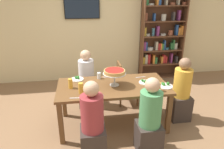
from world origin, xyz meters
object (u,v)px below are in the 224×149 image
at_px(diner_head_east, 181,94).
at_px(salad_plate_near_diner, 165,85).
at_px(television, 82,8).
at_px(cutlery_knife_near, 108,77).
at_px(diner_far_left, 87,82).
at_px(deep_dish_pizza_stand, 114,72).
at_px(salad_plate_far_diner, 145,82).
at_px(cutlery_fork_near, 98,96).
at_px(water_glass_clear_near, 99,76).
at_px(diner_near_left, 93,127).
at_px(diner_near_right, 150,122).
at_px(chair_far_right, 124,81).
at_px(beer_glass_amber_short, 81,88).
at_px(salad_plate_spare, 77,79).
at_px(cutlery_knife_far, 141,77).
at_px(beer_glass_amber_tall, 70,84).
at_px(dining_table, 113,90).
at_px(beer_glass_amber_spare, 158,87).
at_px(cutlery_fork_far, 76,98).
at_px(bookshelf, 162,36).

distance_m(diner_head_east, salad_plate_near_diner, 0.50).
bearing_deg(television, cutlery_knife_near, -78.25).
bearing_deg(diner_far_left, deep_dish_pizza_stand, 29.85).
height_order(salad_plate_far_diner, cutlery_fork_near, salad_plate_far_diner).
bearing_deg(water_glass_clear_near, diner_near_left, -100.21).
relative_size(diner_head_east, diner_near_right, 1.00).
distance_m(chair_far_right, beer_glass_amber_short, 1.31).
relative_size(salad_plate_spare, cutlery_knife_far, 1.26).
bearing_deg(beer_glass_amber_tall, diner_far_left, 70.22).
relative_size(salad_plate_near_diner, cutlery_knife_far, 1.38).
bearing_deg(television, dining_table, -79.14).
distance_m(diner_far_left, water_glass_clear_near, 0.57).
bearing_deg(salad_plate_near_diner, beer_glass_amber_tall, 173.90).
distance_m(beer_glass_amber_tall, beer_glass_amber_spare, 1.36).
height_order(dining_table, beer_glass_amber_short, beer_glass_amber_short).
height_order(dining_table, salad_plate_near_diner, salad_plate_near_diner).
xyz_separation_m(deep_dish_pizza_stand, salad_plate_far_diner, (0.52, 0.01, -0.21)).
relative_size(beer_glass_amber_tall, water_glass_clear_near, 1.46).
height_order(beer_glass_amber_spare, water_glass_clear_near, beer_glass_amber_spare).
bearing_deg(salad_plate_spare, deep_dish_pizza_stand, -28.71).
xyz_separation_m(beer_glass_amber_short, cutlery_fork_far, (-0.08, -0.15, -0.08)).
height_order(diner_head_east, beer_glass_amber_short, diner_head_east).
distance_m(cutlery_fork_far, cutlery_knife_far, 1.30).
distance_m(diner_near_left, cutlery_knife_far, 1.38).
relative_size(diner_near_left, deep_dish_pizza_stand, 3.09).
relative_size(beer_glass_amber_tall, cutlery_knife_far, 0.88).
distance_m(deep_dish_pizza_stand, cutlery_knife_near, 0.42).
distance_m(beer_glass_amber_short, cutlery_knife_near, 0.74).
bearing_deg(television, salad_plate_spare, -95.51).
bearing_deg(cutlery_knife_near, cutlery_fork_near, 76.39).
bearing_deg(deep_dish_pizza_stand, diner_far_left, 119.85).
bearing_deg(salad_plate_near_diner, salad_plate_spare, 160.54).
distance_m(bookshelf, beer_glass_amber_tall, 3.03).
relative_size(diner_near_left, salad_plate_spare, 5.08).
xyz_separation_m(chair_far_right, salad_plate_near_diner, (0.48, -0.88, 0.27)).
distance_m(diner_head_east, diner_near_right, 1.10).
distance_m(diner_far_left, cutlery_knife_far, 1.09).
relative_size(beer_glass_amber_short, cutlery_knife_far, 0.93).
xyz_separation_m(television, beer_glass_amber_spare, (1.06, -2.41, -1.00)).
bearing_deg(diner_near_left, beer_glass_amber_tall, 21.84).
bearing_deg(salad_plate_near_diner, chair_far_right, 118.54).
xyz_separation_m(diner_near_left, beer_glass_amber_short, (-0.13, 0.52, 0.33)).
relative_size(bookshelf, salad_plate_near_diner, 8.91).
distance_m(diner_near_right, deep_dish_pizza_stand, 0.95).
bearing_deg(cutlery_fork_far, chair_far_right, 53.88).
distance_m(diner_head_east, cutlery_fork_near, 1.55).
bearing_deg(cutlery_fork_far, diner_near_right, -16.05).
relative_size(salad_plate_near_diner, beer_glass_amber_tall, 1.57).
bearing_deg(cutlery_knife_near, diner_far_left, -42.17).
bearing_deg(beer_glass_amber_tall, water_glass_clear_near, 34.05).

